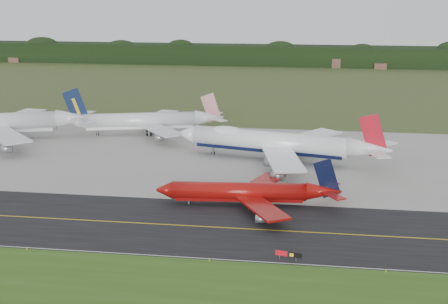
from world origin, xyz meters
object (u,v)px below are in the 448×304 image
jet_ba_747 (276,143)px  jet_red_737 (249,192)px  jet_star_tail (148,121)px  taxiway_sign (288,254)px

jet_ba_747 → jet_red_737: size_ratio=1.48×
jet_red_737 → jet_star_tail: size_ratio=0.82×
jet_star_tail → jet_red_737: bearing=-57.9°
jet_star_tail → taxiway_sign: size_ratio=10.59×
jet_star_tail → jet_ba_747: bearing=-31.2°
jet_red_737 → taxiway_sign: (10.12, -28.39, -2.00)m
jet_star_tail → taxiway_sign: bearing=-61.4°
jet_ba_747 → jet_red_737: (-3.71, -38.46, -2.24)m
jet_red_737 → taxiway_sign: bearing=-70.4°
jet_star_tail → taxiway_sign: (51.24, -94.06, -3.42)m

